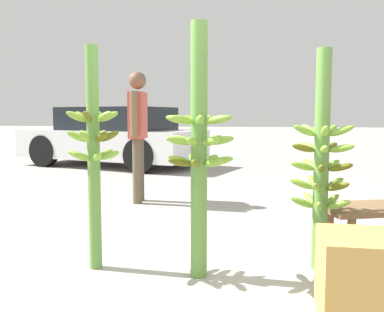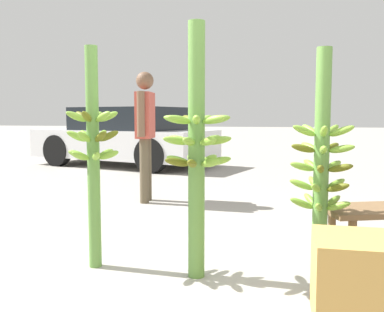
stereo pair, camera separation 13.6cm
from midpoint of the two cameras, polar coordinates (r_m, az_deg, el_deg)
The scene contains 7 objects.
ground_plane at distance 2.86m, azimuth -1.24°, elevation -17.28°, with size 80.00×80.00×0.00m, color #9E998E.
banana_stalk_left at distance 3.12m, azimuth -14.21°, elevation 0.61°, with size 0.39×0.39×1.59m.
banana_stalk_center at distance 2.86m, azimuth -0.39°, elevation 1.03°, with size 0.47×0.47×1.72m.
banana_stalk_right at distance 3.15m, azimuth 15.68°, elevation -0.88°, with size 0.45×0.45×1.57m.
vendor_person at distance 5.46m, azimuth -7.94°, elevation 4.17°, with size 0.23×0.61×1.65m.
parked_car at distance 9.54m, azimuth -10.87°, elevation 2.46°, with size 4.28×2.71×1.28m.
produce_crate at distance 2.54m, azimuth 20.53°, elevation -14.99°, with size 0.47×0.47×0.47m.
Camera 1 is at (0.45, -2.60, 1.10)m, focal length 40.00 mm.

